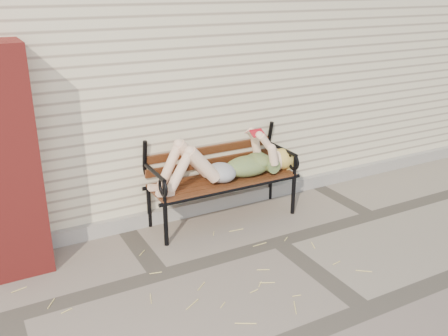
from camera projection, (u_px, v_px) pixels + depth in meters
ground at (278, 242)px, 4.96m from camera, size 80.00×80.00×0.00m
house_wall at (160, 53)px, 6.91m from camera, size 8.00×4.00×3.00m
foundation_strip at (231, 200)px, 5.73m from camera, size 8.00×0.10×0.15m
brick_pillar at (6, 162)px, 4.20m from camera, size 0.50×0.50×2.00m
garden_bench at (218, 163)px, 5.30m from camera, size 1.72×0.68×1.11m
reading_woman at (226, 163)px, 5.18m from camera, size 1.62×0.37×0.51m
straw_scatter at (158, 288)px, 4.21m from camera, size 2.77×1.65×0.01m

